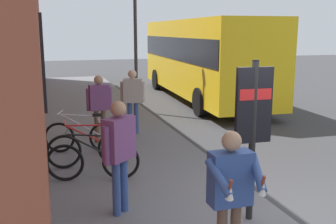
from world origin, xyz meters
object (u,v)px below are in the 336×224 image
bicycle_by_door (82,136)px  pedestrian_by_facade (133,95)px  transit_info_sign (253,116)px  bicycle_leaning_wall (93,161)px  pedestrian_near_bus (119,146)px  pedestrian_crossing_street (99,102)px  tourist_with_hotdogs (231,187)px  bicycle_mid_rack (90,148)px  city_bus (201,55)px  street_lamp (135,23)px

bicycle_by_door → pedestrian_by_facade: size_ratio=0.97×
bicycle_by_door → transit_info_sign: transit_info_sign is taller
bicycle_by_door → pedestrian_by_facade: pedestrian_by_facade is taller
bicycle_leaning_wall → pedestrian_near_bus: size_ratio=0.98×
bicycle_leaning_wall → pedestrian_crossing_street: size_ratio=1.01×
bicycle_by_door → tourist_with_hotdogs: size_ratio=1.00×
transit_info_sign → pedestrian_near_bus: size_ratio=1.35×
bicycle_mid_rack → city_bus: bearing=-36.1°
bicycle_mid_rack → transit_info_sign: transit_info_sign is taller
bicycle_leaning_wall → tourist_with_hotdogs: 3.67m
bicycle_by_door → tourist_with_hotdogs: 5.45m
pedestrian_near_bus → tourist_with_hotdogs: bearing=-153.8°
bicycle_by_door → pedestrian_crossing_street: pedestrian_crossing_street is taller
tourist_with_hotdogs → transit_info_sign: bearing=-38.5°
bicycle_by_door → tourist_with_hotdogs: tourist_with_hotdogs is taller
city_bus → tourist_with_hotdogs: 12.84m
bicycle_mid_rack → pedestrian_by_facade: (2.43, -1.46, 0.69)m
pedestrian_near_bus → pedestrian_by_facade: 4.95m
transit_info_sign → city_bus: city_bus is taller
pedestrian_near_bus → tourist_with_hotdogs: (-1.90, -0.93, -0.03)m
city_bus → pedestrian_by_facade: 6.79m
pedestrian_near_bus → bicycle_leaning_wall: bearing=8.5°
bicycle_by_door → street_lamp: bearing=-26.7°
bicycle_mid_rack → pedestrian_near_bus: (-2.36, -0.19, 0.70)m
city_bus → pedestrian_by_facade: size_ratio=6.00×
pedestrian_crossing_street → street_lamp: 4.90m
bicycle_mid_rack → transit_info_sign: bearing=-147.2°
transit_info_sign → street_lamp: 9.07m
pedestrian_by_facade → street_lamp: (3.38, -0.88, 1.99)m
bicycle_leaning_wall → pedestrian_by_facade: 3.66m
city_bus → pedestrian_crossing_street: size_ratio=6.17×
pedestrian_by_facade → street_lamp: bearing=-14.6°
tourist_with_hotdogs → bicycle_by_door: bearing=12.7°
transit_info_sign → tourist_with_hotdogs: transit_info_sign is taller
bicycle_leaning_wall → pedestrian_crossing_street: 2.73m
city_bus → street_lamp: 4.03m
street_lamp → pedestrian_by_facade: bearing=165.4°
transit_info_sign → pedestrian_by_facade: bearing=5.7°
bicycle_leaning_wall → bicycle_by_door: size_ratio=1.02×
bicycle_leaning_wall → pedestrian_by_facade: bearing=-24.6°
bicycle_leaning_wall → transit_info_sign: bearing=-138.2°
tourist_with_hotdogs → street_lamp: street_lamp is taller
transit_info_sign → bicycle_mid_rack: bearing=32.8°
transit_info_sign → pedestrian_crossing_street: bearing=17.7°
pedestrian_crossing_street → transit_info_sign: bearing=-162.3°
bicycle_leaning_wall → tourist_with_hotdogs: tourist_with_hotdogs is taller
bicycle_leaning_wall → pedestrian_near_bus: bearing=-171.5°
transit_info_sign → bicycle_by_door: bearing=26.6°
pedestrian_by_facade → pedestrian_crossing_street: bearing=123.7°
bicycle_by_door → tourist_with_hotdogs: (-5.28, -1.19, 0.66)m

